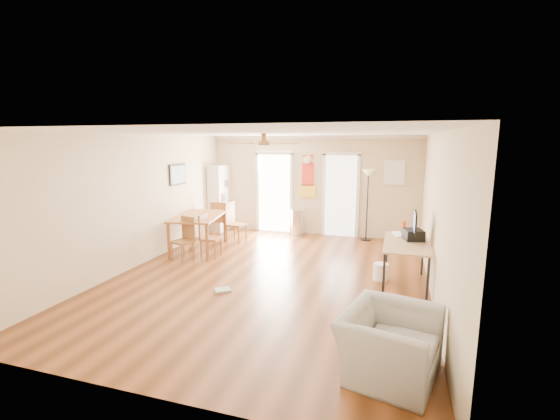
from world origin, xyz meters
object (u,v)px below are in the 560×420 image
(dining_chair_far, at_px, (219,219))
(torchiere_lamp, at_px, (367,205))
(trash_can, at_px, (297,222))
(printer, at_px, (413,235))
(wastebasket_a, at_px, (381,272))
(armchair, at_px, (389,343))
(dining_chair_right_b, at_px, (211,236))
(dining_chair_near, at_px, (182,239))
(dining_table, at_px, (199,232))
(dining_chair_right_a, at_px, (236,222))
(bookshelf, at_px, (220,198))
(computer_desk, at_px, (405,264))

(dining_chair_far, bearing_deg, torchiere_lamp, 171.85)
(trash_can, height_order, printer, printer)
(wastebasket_a, xyz_separation_m, armchair, (0.21, -2.87, 0.20))
(wastebasket_a, height_order, armchair, armchair)
(dining_chair_right_b, relative_size, dining_chair_near, 1.03)
(printer, relative_size, wastebasket_a, 1.17)
(dining_table, relative_size, dining_chair_far, 1.75)
(wastebasket_a, distance_m, armchair, 2.89)
(dining_chair_right_b, height_order, printer, printer)
(dining_chair_right_b, xyz_separation_m, dining_chair_far, (-0.70, 1.79, -0.01))
(trash_can, bearing_deg, dining_chair_right_a, -138.33)
(dining_table, relative_size, printer, 4.51)
(bookshelf, height_order, dining_chair_far, bookshelf)
(trash_can, height_order, torchiere_lamp, torchiere_lamp)
(bookshelf, relative_size, wastebasket_a, 6.01)
(torchiere_lamp, height_order, armchair, torchiere_lamp)
(dining_table, bearing_deg, wastebasket_a, -10.84)
(dining_table, distance_m, armchair, 5.65)
(dining_chair_far, bearing_deg, printer, 138.29)
(armchair, bearing_deg, printer, 8.25)
(bookshelf, height_order, armchair, bookshelf)
(dining_chair_far, bearing_deg, armchair, 113.81)
(dining_chair_right_b, bearing_deg, printer, -97.34)
(dining_table, height_order, printer, printer)
(dining_chair_right_b, relative_size, torchiere_lamp, 0.52)
(bookshelf, bearing_deg, trash_can, 18.80)
(armchair, bearing_deg, wastebasket_a, 18.30)
(trash_can, bearing_deg, dining_chair_near, -121.52)
(bookshelf, distance_m, dining_chair_near, 2.85)
(dining_chair_right_b, distance_m, armchair, 4.93)
(dining_chair_right_b, xyz_separation_m, printer, (4.05, -0.30, 0.41))
(printer, bearing_deg, trash_can, 119.40)
(trash_can, height_order, wastebasket_a, trash_can)
(dining_chair_right_b, distance_m, wastebasket_a, 3.57)
(computer_desk, height_order, armchair, computer_desk)
(trash_can, relative_size, computer_desk, 0.47)
(dining_chair_right_a, distance_m, torchiere_lamp, 3.27)
(dining_table, height_order, dining_chair_near, dining_chair_near)
(torchiere_lamp, height_order, printer, torchiere_lamp)
(torchiere_lamp, bearing_deg, computer_desk, -73.33)
(dining_chair_right_b, bearing_deg, torchiere_lamp, -54.50)
(printer, bearing_deg, dining_chair_far, 140.21)
(dining_chair_far, xyz_separation_m, trash_can, (1.95, 0.67, -0.11))
(dining_chair_near, xyz_separation_m, dining_chair_far, (-0.22, 2.15, 0.00))
(torchiere_lamp, relative_size, printer, 5.04)
(dining_chair_near, bearing_deg, armchair, -15.43)
(torchiere_lamp, bearing_deg, dining_table, -151.33)
(computer_desk, bearing_deg, dining_chair_near, 178.03)
(dining_chair_near, xyz_separation_m, torchiere_lamp, (3.53, 2.80, 0.44))
(dining_chair_right_a, distance_m, dining_chair_right_b, 1.34)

